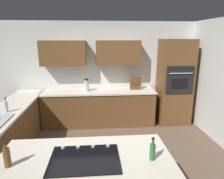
{
  "coord_description": "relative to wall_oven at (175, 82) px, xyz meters",
  "views": [
    {
      "loc": [
        0.16,
        3.13,
        2.2
      ],
      "look_at": [
        -0.18,
        -1.06,
        1.1
      ],
      "focal_mm": 31.97,
      "sensor_mm": 36.0,
      "label": 1
    }
  ],
  "objects": [
    {
      "name": "ground_plane",
      "position": [
        1.85,
        1.72,
        -1.08
      ],
      "size": [
        14.0,
        14.0,
        0.0
      ],
      "primitive_type": "plane",
      "color": "brown"
    },
    {
      "name": "wall_back",
      "position": [
        1.91,
        -0.33,
        0.33
      ],
      "size": [
        6.0,
        0.44,
        2.6
      ],
      "color": "silver",
      "rests_on": "ground"
    },
    {
      "name": "lower_cabinets_back",
      "position": [
        1.95,
        -0.0,
        -0.65
      ],
      "size": [
        2.8,
        0.6,
        0.86
      ],
      "primitive_type": "cube",
      "color": "brown",
      "rests_on": "ground"
    },
    {
      "name": "countertop_back",
      "position": [
        1.95,
        -0.0,
        -0.2
      ],
      "size": [
        2.84,
        0.64,
        0.04
      ],
      "primitive_type": "cube",
      "color": "silver",
      "rests_on": "lower_cabinets_back"
    },
    {
      "name": "lower_cabinets_side",
      "position": [
        3.67,
        1.17,
        -0.65
      ],
      "size": [
        0.6,
        2.9,
        0.86
      ],
      "primitive_type": "cube",
      "color": "brown",
      "rests_on": "ground"
    },
    {
      "name": "countertop_side",
      "position": [
        3.67,
        1.17,
        -0.2
      ],
      "size": [
        0.64,
        2.94,
        0.04
      ],
      "primitive_type": "cube",
      "color": "silver",
      "rests_on": "lower_cabinets_side"
    },
    {
      "name": "island_top",
      "position": [
        2.15,
        2.91,
        -0.2
      ],
      "size": [
        1.96,
        1.04,
        0.04
      ],
      "primitive_type": "cube",
      "color": "silver",
      "rests_on": "island_base"
    },
    {
      "name": "wall_oven",
      "position": [
        0.0,
        0.0,
        0.0
      ],
      "size": [
        0.8,
        0.66,
        2.16
      ],
      "color": "brown",
      "rests_on": "ground"
    },
    {
      "name": "cooktop",
      "position": [
        2.15,
        2.9,
        -0.18
      ],
      "size": [
        0.76,
        0.56,
        0.03
      ],
      "color": "black",
      "rests_on": "island_top"
    },
    {
      "name": "blender",
      "position": [
        2.25,
        -0.01,
        -0.05
      ],
      "size": [
        0.15,
        0.15,
        0.31
      ],
      "color": "beige",
      "rests_on": "countertop_back"
    },
    {
      "name": "spice_rack",
      "position": [
        1.0,
        -0.08,
        -0.03
      ],
      "size": [
        0.27,
        0.11,
        0.31
      ],
      "color": "brown",
      "rests_on": "countertop_back"
    },
    {
      "name": "dish_soap_bottle",
      "position": [
        3.62,
        1.34,
        -0.07
      ],
      "size": [
        0.06,
        0.06,
        0.28
      ],
      "color": "silver",
      "rests_on": "countertop_side"
    },
    {
      "name": "oil_bottle",
      "position": [
        2.94,
        2.96,
        -0.07
      ],
      "size": [
        0.07,
        0.07,
        0.28
      ],
      "color": "brown",
      "rests_on": "island_top"
    },
    {
      "name": "second_bottle",
      "position": [
        1.41,
        2.96,
        -0.08
      ],
      "size": [
        0.06,
        0.06,
        0.26
      ],
      "color": "#336B38",
      "rests_on": "island_top"
    }
  ]
}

